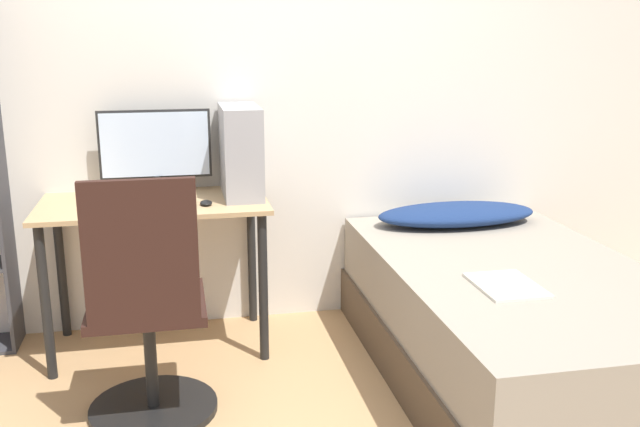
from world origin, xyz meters
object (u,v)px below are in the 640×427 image
at_px(bed, 514,324).
at_px(keyboard, 157,205).
at_px(pc_tower, 241,151).
at_px(office_chair, 148,328).
at_px(monitor, 155,148).

xyz_separation_m(bed, keyboard, (-1.53, 0.56, 0.49)).
bearing_deg(pc_tower, keyboard, -156.53).
xyz_separation_m(office_chair, monitor, (0.05, 0.89, 0.57)).
relative_size(office_chair, keyboard, 2.98).
xyz_separation_m(monitor, keyboard, (0.00, -0.31, -0.22)).
bearing_deg(pc_tower, office_chair, -120.72).
distance_m(monitor, pc_tower, 0.43).
bearing_deg(bed, office_chair, -178.94).
xyz_separation_m(office_chair, bed, (1.58, 0.03, -0.13)).
relative_size(monitor, pc_tower, 1.24).
bearing_deg(office_chair, monitor, 87.09).
relative_size(bed, keyboard, 5.62).
bearing_deg(keyboard, pc_tower, 23.47).
height_order(bed, pc_tower, pc_tower).
bearing_deg(pc_tower, monitor, 162.24).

